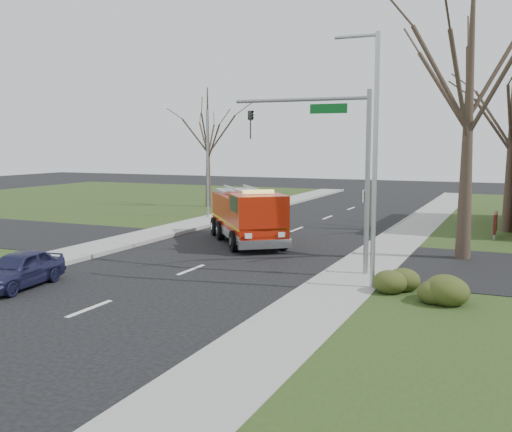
% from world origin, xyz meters
% --- Properties ---
extents(ground, '(120.00, 120.00, 0.00)m').
position_xyz_m(ground, '(0.00, 0.00, 0.00)').
color(ground, black).
rests_on(ground, ground).
extents(sidewalk_right, '(2.40, 80.00, 0.15)m').
position_xyz_m(sidewalk_right, '(6.20, 0.00, 0.07)').
color(sidewalk_right, gray).
rests_on(sidewalk_right, ground).
extents(sidewalk_left, '(2.40, 80.00, 0.15)m').
position_xyz_m(sidewalk_left, '(-6.20, 0.00, 0.07)').
color(sidewalk_left, gray).
rests_on(sidewalk_left, ground).
extents(health_center_sign, '(0.12, 2.00, 1.40)m').
position_xyz_m(health_center_sign, '(10.50, 12.50, 0.88)').
color(health_center_sign, '#471110').
rests_on(health_center_sign, ground).
extents(hedge_corner, '(2.80, 2.00, 0.90)m').
position_xyz_m(hedge_corner, '(9.00, -1.00, 0.58)').
color(hedge_corner, '#2C3613').
rests_on(hedge_corner, lawn_right).
extents(bare_tree_near, '(6.00, 6.00, 12.00)m').
position_xyz_m(bare_tree_near, '(9.50, 6.00, 7.41)').
color(bare_tree_near, '#33271E').
rests_on(bare_tree_near, ground).
extents(bare_tree_far, '(5.25, 5.25, 10.50)m').
position_xyz_m(bare_tree_far, '(11.00, 15.00, 6.49)').
color(bare_tree_far, '#33271E').
rests_on(bare_tree_far, ground).
extents(bare_tree_left, '(4.50, 4.50, 9.00)m').
position_xyz_m(bare_tree_left, '(-10.00, 20.00, 5.56)').
color(bare_tree_left, '#33271E').
rests_on(bare_tree_left, ground).
extents(traffic_signal_mast, '(5.29, 0.18, 6.80)m').
position_xyz_m(traffic_signal_mast, '(5.21, 1.50, 4.71)').
color(traffic_signal_mast, gray).
rests_on(traffic_signal_mast, ground).
extents(streetlight_pole, '(1.48, 0.16, 8.40)m').
position_xyz_m(streetlight_pole, '(7.14, -0.50, 4.55)').
color(streetlight_pole, '#B7BABF').
rests_on(streetlight_pole, ground).
extents(utility_pole_far, '(0.14, 0.14, 7.00)m').
position_xyz_m(utility_pole_far, '(-6.80, 14.00, 3.50)').
color(utility_pole_far, gray).
rests_on(utility_pole_far, ground).
extents(fire_engine, '(6.08, 6.90, 2.78)m').
position_xyz_m(fire_engine, '(-0.65, 6.71, 1.26)').
color(fire_engine, '#AD1A08').
rests_on(fire_engine, ground).
extents(parked_car_maroon, '(1.91, 3.85, 1.26)m').
position_xyz_m(parked_car_maroon, '(-3.96, -4.79, 0.63)').
color(parked_car_maroon, '#1D1F40').
rests_on(parked_car_maroon, ground).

